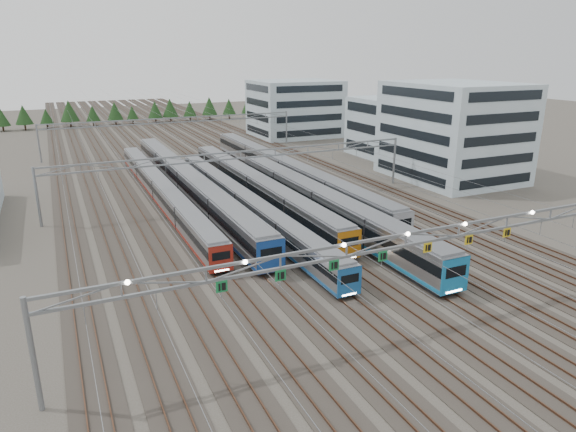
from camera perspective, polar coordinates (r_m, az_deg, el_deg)
name	(u,v)px	position (r m, az deg, el deg)	size (l,w,h in m)	color
ground	(400,319)	(46.01, 12.31, -11.15)	(400.00, 400.00, 0.00)	#47423A
track_bed	(162,137)	(135.62, -13.84, 8.57)	(54.00, 260.00, 5.42)	#2D2823
train_a	(161,190)	(80.34, -13.93, 2.82)	(2.60, 60.41, 3.38)	black
train_b	(187,182)	(82.66, -11.11, 3.68)	(3.15, 68.31, 4.11)	black
train_c	(244,203)	(71.40, -4.94, 1.40)	(2.55, 56.59, 3.32)	black
train_d	(256,187)	(79.13, -3.60, 3.26)	(2.94, 55.58, 3.84)	black
train_e	(322,204)	(69.46, 3.77, 1.32)	(3.18, 51.79, 4.15)	black
train_f	(286,170)	(90.05, -0.18, 5.11)	(3.02, 67.11, 3.93)	black
gantry_near	(406,243)	(42.97, 12.97, -2.92)	(56.36, 0.61, 8.08)	gray
gantry_mid	(241,161)	(77.55, -5.25, 6.12)	(56.36, 0.36, 8.00)	gray
gantry_far	(174,124)	(120.38, -12.58, 9.91)	(56.36, 0.36, 8.00)	gray
depot_bldg_south	(453,131)	(96.97, 17.85, 8.94)	(18.00, 22.00, 16.96)	#A3B8C3
depot_bldg_mid	(391,127)	(116.11, 11.36, 9.66)	(14.00, 16.00, 12.53)	#A3B8C3
depot_bldg_north	(295,108)	(142.08, 0.78, 11.87)	(22.00, 18.00, 14.75)	#A3B8C3
treeline	(133,111)	(173.25, -16.80, 11.15)	(93.80, 5.60, 7.02)	#332114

